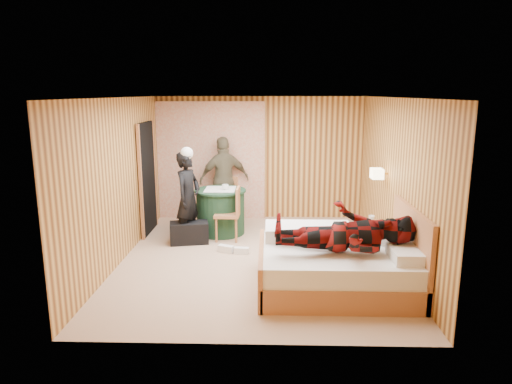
{
  "coord_description": "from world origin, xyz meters",
  "views": [
    {
      "loc": [
        0.18,
        -6.81,
        2.57
      ],
      "look_at": [
        -0.01,
        0.15,
        1.05
      ],
      "focal_mm": 32.0,
      "sensor_mm": 36.0,
      "label": 1
    }
  ],
  "objects_px": {
    "wall_lamp": "(377,174)",
    "man_on_bed": "(345,222)",
    "chair_near": "(232,210)",
    "woman_standing": "(188,197)",
    "man_at_table": "(224,180)",
    "nightstand": "(372,237)",
    "round_table": "(221,211)",
    "chair_far": "(226,196)",
    "bed": "(338,264)",
    "duffel_bag": "(189,233)"
  },
  "relations": [
    {
      "from": "chair_far",
      "to": "duffel_bag",
      "type": "relative_size",
      "value": 1.42
    },
    {
      "from": "round_table",
      "to": "woman_standing",
      "type": "distance_m",
      "value": 0.81
    },
    {
      "from": "chair_near",
      "to": "woman_standing",
      "type": "relative_size",
      "value": 0.6
    },
    {
      "from": "chair_far",
      "to": "man_on_bed",
      "type": "relative_size",
      "value": 0.53
    },
    {
      "from": "chair_far",
      "to": "woman_standing",
      "type": "height_order",
      "value": "woman_standing"
    },
    {
      "from": "round_table",
      "to": "man_at_table",
      "type": "bearing_deg",
      "value": 90.0
    },
    {
      "from": "duffel_bag",
      "to": "bed",
      "type": "bearing_deg",
      "value": -49.07
    },
    {
      "from": "chair_far",
      "to": "man_on_bed",
      "type": "xyz_separation_m",
      "value": [
        1.82,
        -3.34,
        0.44
      ]
    },
    {
      "from": "chair_near",
      "to": "duffel_bag",
      "type": "bearing_deg",
      "value": -72.67
    },
    {
      "from": "nightstand",
      "to": "duffel_bag",
      "type": "relative_size",
      "value": 0.79
    },
    {
      "from": "wall_lamp",
      "to": "woman_standing",
      "type": "xyz_separation_m",
      "value": [
        -3.13,
        0.4,
        -0.5
      ]
    },
    {
      "from": "wall_lamp",
      "to": "bed",
      "type": "bearing_deg",
      "value": -118.48
    },
    {
      "from": "woman_standing",
      "to": "wall_lamp",
      "type": "bearing_deg",
      "value": -74.83
    },
    {
      "from": "wall_lamp",
      "to": "duffel_bag",
      "type": "relative_size",
      "value": 0.4
    },
    {
      "from": "nightstand",
      "to": "round_table",
      "type": "distance_m",
      "value": 2.78
    },
    {
      "from": "wall_lamp",
      "to": "man_at_table",
      "type": "height_order",
      "value": "man_at_table"
    },
    {
      "from": "nightstand",
      "to": "chair_far",
      "type": "xyz_separation_m",
      "value": [
        -2.55,
        1.74,
        0.28
      ]
    },
    {
      "from": "nightstand",
      "to": "duffel_bag",
      "type": "xyz_separation_m",
      "value": [
        -3.08,
        0.41,
        -0.07
      ]
    },
    {
      "from": "nightstand",
      "to": "duffel_bag",
      "type": "height_order",
      "value": "nightstand"
    },
    {
      "from": "round_table",
      "to": "chair_near",
      "type": "bearing_deg",
      "value": -57.92
    },
    {
      "from": "chair_near",
      "to": "man_on_bed",
      "type": "xyz_separation_m",
      "value": [
        1.61,
        -2.22,
        0.43
      ]
    },
    {
      "from": "bed",
      "to": "woman_standing",
      "type": "height_order",
      "value": "woman_standing"
    },
    {
      "from": "nightstand",
      "to": "duffel_bag",
      "type": "bearing_deg",
      "value": 172.35
    },
    {
      "from": "round_table",
      "to": "man_on_bed",
      "type": "height_order",
      "value": "man_on_bed"
    },
    {
      "from": "chair_far",
      "to": "wall_lamp",
      "type": "bearing_deg",
      "value": -7.88
    },
    {
      "from": "chair_far",
      "to": "woman_standing",
      "type": "relative_size",
      "value": 0.58
    },
    {
      "from": "nightstand",
      "to": "round_table",
      "type": "height_order",
      "value": "round_table"
    },
    {
      "from": "woman_standing",
      "to": "duffel_bag",
      "type": "bearing_deg",
      "value": -148.09
    },
    {
      "from": "man_on_bed",
      "to": "chair_near",
      "type": "bearing_deg",
      "value": 126.04
    },
    {
      "from": "bed",
      "to": "round_table",
      "type": "bearing_deg",
      "value": 127.59
    },
    {
      "from": "chair_near",
      "to": "man_at_table",
      "type": "distance_m",
      "value": 1.25
    },
    {
      "from": "man_on_bed",
      "to": "man_at_table",
      "type": "bearing_deg",
      "value": 118.64
    },
    {
      "from": "wall_lamp",
      "to": "chair_far",
      "type": "distance_m",
      "value": 3.16
    },
    {
      "from": "wall_lamp",
      "to": "nightstand",
      "type": "height_order",
      "value": "wall_lamp"
    },
    {
      "from": "nightstand",
      "to": "chair_far",
      "type": "distance_m",
      "value": 3.1
    },
    {
      "from": "round_table",
      "to": "man_on_bed",
      "type": "xyz_separation_m",
      "value": [
        1.86,
        -2.6,
        0.56
      ]
    },
    {
      "from": "man_at_table",
      "to": "nightstand",
      "type": "bearing_deg",
      "value": 125.15
    },
    {
      "from": "duffel_bag",
      "to": "wall_lamp",
      "type": "bearing_deg",
      "value": -17.15
    },
    {
      "from": "round_table",
      "to": "chair_near",
      "type": "xyz_separation_m",
      "value": [
        0.24,
        -0.39,
        0.13
      ]
    },
    {
      "from": "round_table",
      "to": "chair_far",
      "type": "xyz_separation_m",
      "value": [
        0.03,
        0.74,
        0.12
      ]
    },
    {
      "from": "nightstand",
      "to": "round_table",
      "type": "xyz_separation_m",
      "value": [
        -2.59,
        1.0,
        0.16
      ]
    },
    {
      "from": "round_table",
      "to": "chair_near",
      "type": "height_order",
      "value": "chair_near"
    },
    {
      "from": "bed",
      "to": "nightstand",
      "type": "relative_size",
      "value": 3.94
    },
    {
      "from": "man_at_table",
      "to": "round_table",
      "type": "bearing_deg",
      "value": 69.96
    },
    {
      "from": "nightstand",
      "to": "chair_far",
      "type": "relative_size",
      "value": 0.56
    },
    {
      "from": "round_table",
      "to": "chair_near",
      "type": "distance_m",
      "value": 0.48
    },
    {
      "from": "round_table",
      "to": "woman_standing",
      "type": "xyz_separation_m",
      "value": [
        -0.51,
        -0.5,
        0.37
      ]
    },
    {
      "from": "woman_standing",
      "to": "man_on_bed",
      "type": "relative_size",
      "value": 0.9
    },
    {
      "from": "wall_lamp",
      "to": "man_on_bed",
      "type": "bearing_deg",
      "value": -114.4
    },
    {
      "from": "man_at_table",
      "to": "woman_standing",
      "type": "bearing_deg",
      "value": 48.66
    }
  ]
}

